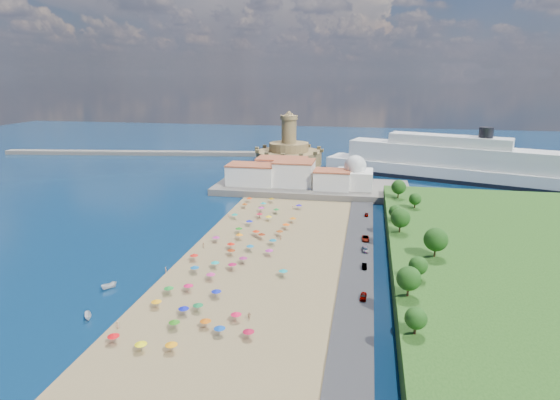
# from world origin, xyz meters

# --- Properties ---
(ground) EXTENTS (700.00, 700.00, 0.00)m
(ground) POSITION_xyz_m (0.00, 0.00, 0.00)
(ground) COLOR #071938
(ground) RESTS_ON ground
(terrace) EXTENTS (90.00, 36.00, 3.00)m
(terrace) POSITION_xyz_m (10.00, 73.00, 1.50)
(terrace) COLOR #59544C
(terrace) RESTS_ON ground
(jetty) EXTENTS (18.00, 70.00, 2.40)m
(jetty) POSITION_xyz_m (-12.00, 108.00, 1.20)
(jetty) COLOR #59544C
(jetty) RESTS_ON ground
(breakwater) EXTENTS (199.03, 34.77, 2.60)m
(breakwater) POSITION_xyz_m (-110.00, 153.00, 1.30)
(breakwater) COLOR #59544C
(breakwater) RESTS_ON ground
(waterfront_buildings) EXTENTS (57.00, 29.00, 11.00)m
(waterfront_buildings) POSITION_xyz_m (-3.05, 73.64, 7.88)
(waterfront_buildings) COLOR silver
(waterfront_buildings) RESTS_ON terrace
(domed_building) EXTENTS (16.00, 16.00, 15.00)m
(domed_building) POSITION_xyz_m (30.00, 71.00, 8.97)
(domed_building) COLOR silver
(domed_building) RESTS_ON terrace
(fortress) EXTENTS (40.00, 40.00, 32.40)m
(fortress) POSITION_xyz_m (-12.00, 138.00, 6.68)
(fortress) COLOR olive
(fortress) RESTS_ON ground
(cruise_ship) EXTENTS (128.30, 59.58, 28.15)m
(cruise_ship) POSITION_xyz_m (76.03, 110.56, 8.33)
(cruise_ship) COLOR black
(cruise_ship) RESTS_ON ground
(beach_parasols) EXTENTS (30.68, 115.80, 2.20)m
(beach_parasols) POSITION_xyz_m (-2.14, -11.33, 2.15)
(beach_parasols) COLOR gray
(beach_parasols) RESTS_ON beach
(beachgoers) EXTENTS (29.81, 98.50, 1.88)m
(beachgoers) POSITION_xyz_m (-5.95, 0.58, 1.11)
(beachgoers) COLOR tan
(beachgoers) RESTS_ON beach
(moored_boats) EXTENTS (7.00, 18.95, 1.59)m
(moored_boats) POSITION_xyz_m (-26.87, -46.61, 0.76)
(moored_boats) COLOR white
(moored_boats) RESTS_ON ground
(parked_cars) EXTENTS (2.59, 72.98, 1.39)m
(parked_cars) POSITION_xyz_m (36.00, -1.78, 1.35)
(parked_cars) COLOR gray
(parked_cars) RESTS_ON promenade
(hillside_trees) EXTENTS (14.64, 107.36, 8.17)m
(hillside_trees) POSITION_xyz_m (48.82, -5.48, 10.27)
(hillside_trees) COLOR #382314
(hillside_trees) RESTS_ON hillside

